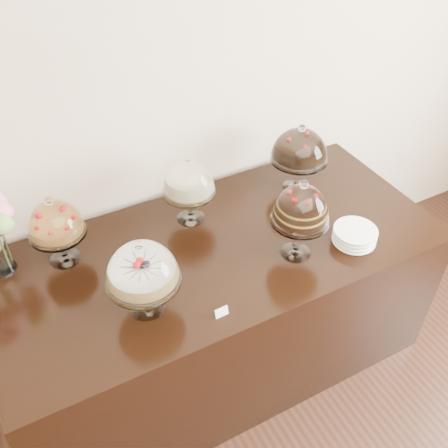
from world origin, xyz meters
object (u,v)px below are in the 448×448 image
cake_stand_dark_choco (300,148)px  plate_stack (355,236)px  cake_stand_choco_layer (301,207)px  cake_stand_fruit_tart (55,222)px  cake_stand_cheesecake (189,181)px  cake_stand_sugar_sponge (142,268)px  display_counter (220,305)px

cake_stand_dark_choco → plate_stack: 0.56m
cake_stand_choco_layer → plate_stack: 0.39m
cake_stand_dark_choco → cake_stand_fruit_tart: 1.30m
cake_stand_cheesecake → cake_stand_dark_choco: cake_stand_dark_choco is taller
cake_stand_cheesecake → plate_stack: 0.86m
cake_stand_sugar_sponge → plate_stack: cake_stand_sugar_sponge is taller
display_counter → plate_stack: (0.61, -0.28, 0.49)m
cake_stand_sugar_sponge → cake_stand_choco_layer: 0.76m
display_counter → cake_stand_sugar_sponge: (-0.45, -0.20, 0.69)m
cake_stand_sugar_sponge → cake_stand_dark_choco: cake_stand_dark_choco is taller
cake_stand_choco_layer → cake_stand_cheesecake: bearing=125.6°
display_counter → plate_stack: plate_stack is taller
cake_stand_choco_layer → cake_stand_dark_choco: cake_stand_choco_layer is taller
cake_stand_cheesecake → plate_stack: size_ratio=1.84×
display_counter → cake_stand_sugar_sponge: 0.85m
cake_stand_cheesecake → display_counter: bearing=-82.6°
display_counter → cake_stand_fruit_tart: bearing=159.1°
display_counter → cake_stand_cheesecake: bearing=97.4°
cake_stand_choco_layer → plate_stack: size_ratio=2.05×
cake_stand_sugar_sponge → cake_stand_choco_layer: bearing=-0.9°
cake_stand_sugar_sponge → cake_stand_fruit_tart: 0.52m
cake_stand_cheesecake → cake_stand_dark_choco: (0.64, -0.03, 0.02)m
display_counter → cake_stand_fruit_tart: 1.00m
display_counter → cake_stand_cheesecake: cake_stand_cheesecake is taller
cake_stand_dark_choco → cake_stand_choco_layer: bearing=-124.0°
cake_stand_dark_choco → cake_stand_fruit_tart: size_ratio=1.06×
display_counter → cake_stand_sugar_sponge: cake_stand_sugar_sponge is taller
display_counter → cake_stand_dark_choco: (0.61, 0.23, 0.71)m
cake_stand_cheesecake → plate_stack: (0.64, -0.54, -0.20)m
cake_stand_choco_layer → plate_stack: cake_stand_choco_layer is taller
display_counter → cake_stand_dark_choco: cake_stand_dark_choco is taller
cake_stand_fruit_tart → plate_stack: 1.42m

